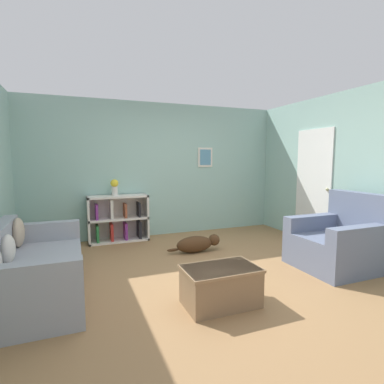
% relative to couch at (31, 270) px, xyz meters
% --- Properties ---
extents(ground_plane, '(14.00, 14.00, 0.00)m').
position_rel_couch_xyz_m(ground_plane, '(2.04, -0.09, -0.29)').
color(ground_plane, '#997047').
extents(wall_back, '(5.60, 0.13, 2.60)m').
position_rel_couch_xyz_m(wall_back, '(2.04, 2.16, 1.01)').
color(wall_back, '#93BCB2').
rests_on(wall_back, ground_plane).
extents(wall_right, '(0.16, 5.00, 2.60)m').
position_rel_couch_xyz_m(wall_right, '(4.59, -0.07, 1.00)').
color(wall_right, '#93BCB2').
rests_on(wall_right, ground_plane).
extents(couch, '(0.93, 1.89, 0.79)m').
position_rel_couch_xyz_m(couch, '(0.00, 0.00, 0.00)').
color(couch, '#9399A3').
rests_on(couch, ground_plane).
extents(bookshelf, '(1.08, 0.35, 0.85)m').
position_rel_couch_xyz_m(bookshelf, '(1.21, 1.94, 0.12)').
color(bookshelf, silver).
rests_on(bookshelf, ground_plane).
extents(recliner_chair, '(1.04, 0.98, 1.04)m').
position_rel_couch_xyz_m(recliner_chair, '(3.91, -0.57, 0.06)').
color(recliner_chair, slate).
rests_on(recliner_chair, ground_plane).
extents(coffee_table, '(0.78, 0.49, 0.40)m').
position_rel_couch_xyz_m(coffee_table, '(1.86, -0.95, -0.08)').
color(coffee_table, '#846647').
rests_on(coffee_table, ground_plane).
extents(dog, '(0.90, 0.24, 0.27)m').
position_rel_couch_xyz_m(dog, '(2.31, 0.78, -0.16)').
color(dog, '#472D19').
rests_on(dog, ground_plane).
extents(vase, '(0.14, 0.14, 0.30)m').
position_rel_couch_xyz_m(vase, '(1.16, 1.92, 0.73)').
color(vase, silver).
rests_on(vase, bookshelf).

